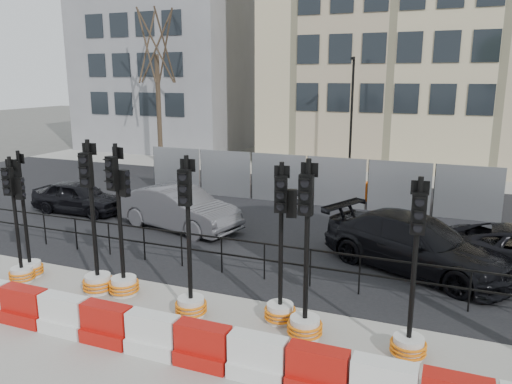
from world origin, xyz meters
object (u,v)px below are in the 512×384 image
at_px(traffic_signal_a, 28,252).
at_px(traffic_signal_d, 122,261).
at_px(car_c, 416,244).
at_px(traffic_signal_h, 410,323).
at_px(car_a, 79,197).

distance_m(traffic_signal_a, traffic_signal_d, 2.95).
distance_m(traffic_signal_d, car_c, 7.53).
height_order(traffic_signal_a, car_c, traffic_signal_a).
relative_size(traffic_signal_d, traffic_signal_h, 1.06).
xyz_separation_m(traffic_signal_h, car_a, (-12.58, 5.72, -0.08)).
bearing_deg(car_a, traffic_signal_a, -150.71).
bearing_deg(traffic_signal_h, car_a, 150.04).
xyz_separation_m(traffic_signal_a, car_a, (-3.12, 5.43, -0.06)).
distance_m(traffic_signal_a, car_a, 6.26).
xyz_separation_m(traffic_signal_h, car_c, (-0.27, 4.48, 0.04)).
xyz_separation_m(traffic_signal_d, traffic_signal_h, (6.51, -0.28, -0.16)).
bearing_deg(traffic_signal_h, car_c, 87.92).
height_order(car_a, car_c, car_c).
height_order(traffic_signal_a, traffic_signal_h, traffic_signal_h).
xyz_separation_m(traffic_signal_a, traffic_signal_d, (2.95, -0.01, 0.18)).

